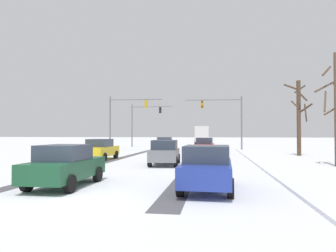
{
  "coord_description": "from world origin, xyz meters",
  "views": [
    {
      "loc": [
        4.57,
        -9.26,
        2.06
      ],
      "look_at": [
        0.0,
        21.12,
        2.8
      ],
      "focal_mm": 32.81,
      "sensor_mm": 36.0,
      "label": 1
    }
  ],
  "objects_px": {
    "traffic_signal_far_left": "(143,118)",
    "bare_tree_sidewalk_near": "(336,106)",
    "car_dark_green_fifth": "(65,165)",
    "traffic_signal_near_right": "(226,113)",
    "car_grey_fourth": "(165,152)",
    "car_white_lead": "(165,144)",
    "car_red_second": "(205,146)",
    "car_blue_sixth": "(207,168)",
    "bus_oncoming": "(202,134)",
    "car_yellow_cab_third": "(100,149)",
    "traffic_signal_near_left": "(124,113)",
    "bare_tree_sidewalk_mid": "(299,115)"
  },
  "relations": [
    {
      "from": "car_red_second",
      "to": "car_grey_fourth",
      "type": "xyz_separation_m",
      "value": [
        -2.26,
        -11.05,
        0.0
      ]
    },
    {
      "from": "traffic_signal_near_left",
      "to": "car_grey_fourth",
      "type": "height_order",
      "value": "traffic_signal_near_left"
    },
    {
      "from": "car_blue_sixth",
      "to": "car_white_lead",
      "type": "bearing_deg",
      "value": 102.79
    },
    {
      "from": "traffic_signal_near_left",
      "to": "car_red_second",
      "type": "relative_size",
      "value": 1.56
    },
    {
      "from": "traffic_signal_near_right",
      "to": "car_grey_fourth",
      "type": "bearing_deg",
      "value": -104.61
    },
    {
      "from": "traffic_signal_far_left",
      "to": "traffic_signal_near_right",
      "type": "bearing_deg",
      "value": -34.08
    },
    {
      "from": "traffic_signal_far_left",
      "to": "car_red_second",
      "type": "xyz_separation_m",
      "value": [
        9.7,
        -14.55,
        -3.63
      ]
    },
    {
      "from": "car_yellow_cab_third",
      "to": "car_dark_green_fifth",
      "type": "xyz_separation_m",
      "value": [
        3.08,
        -11.73,
        0.0
      ]
    },
    {
      "from": "traffic_signal_near_left",
      "to": "car_blue_sixth",
      "type": "relative_size",
      "value": 1.56
    },
    {
      "from": "traffic_signal_far_left",
      "to": "bare_tree_sidewalk_near",
      "type": "xyz_separation_m",
      "value": [
        18.19,
        -24.92,
        -0.68
      ]
    },
    {
      "from": "car_white_lead",
      "to": "car_red_second",
      "type": "relative_size",
      "value": 1.0
    },
    {
      "from": "traffic_signal_far_left",
      "to": "car_yellow_cab_third",
      "type": "xyz_separation_m",
      "value": [
        1.82,
        -22.45,
        -3.63
      ]
    },
    {
      "from": "bare_tree_sidewalk_near",
      "to": "car_blue_sixth",
      "type": "bearing_deg",
      "value": -130.13
    },
    {
      "from": "traffic_signal_near_right",
      "to": "bare_tree_sidewalk_mid",
      "type": "xyz_separation_m",
      "value": [
        6.42,
        -7.42,
        -0.68
      ]
    },
    {
      "from": "car_red_second",
      "to": "car_dark_green_fifth",
      "type": "xyz_separation_m",
      "value": [
        -4.8,
        -19.63,
        0.0
      ]
    },
    {
      "from": "traffic_signal_near_left",
      "to": "bus_oncoming",
      "type": "height_order",
      "value": "traffic_signal_near_left"
    },
    {
      "from": "bare_tree_sidewalk_near",
      "to": "bare_tree_sidewalk_mid",
      "type": "relative_size",
      "value": 1.02
    },
    {
      "from": "car_dark_green_fifth",
      "to": "car_blue_sixth",
      "type": "height_order",
      "value": "same"
    },
    {
      "from": "car_dark_green_fifth",
      "to": "bus_oncoming",
      "type": "xyz_separation_m",
      "value": [
        3.37,
        49.29,
        1.18
      ]
    },
    {
      "from": "bare_tree_sidewalk_mid",
      "to": "bus_oncoming",
      "type": "bearing_deg",
      "value": 108.32
    },
    {
      "from": "car_dark_green_fifth",
      "to": "bus_oncoming",
      "type": "height_order",
      "value": "bus_oncoming"
    },
    {
      "from": "car_dark_green_fifth",
      "to": "car_red_second",
      "type": "bearing_deg",
      "value": 76.27
    },
    {
      "from": "car_blue_sixth",
      "to": "traffic_signal_near_left",
      "type": "bearing_deg",
      "value": 113.17
    },
    {
      "from": "car_yellow_cab_third",
      "to": "bare_tree_sidewalk_mid",
      "type": "relative_size",
      "value": 0.59
    },
    {
      "from": "bare_tree_sidewalk_near",
      "to": "car_dark_green_fifth",
      "type": "bearing_deg",
      "value": -145.13
    },
    {
      "from": "traffic_signal_near_left",
      "to": "car_dark_green_fifth",
      "type": "relative_size",
      "value": 1.59
    },
    {
      "from": "traffic_signal_near_right",
      "to": "bare_tree_sidewalk_near",
      "type": "bearing_deg",
      "value": -69.79
    },
    {
      "from": "traffic_signal_near_right",
      "to": "car_yellow_cab_third",
      "type": "xyz_separation_m",
      "value": [
        -10.18,
        -14.33,
        -3.65
      ]
    },
    {
      "from": "traffic_signal_near_right",
      "to": "car_grey_fourth",
      "type": "xyz_separation_m",
      "value": [
        -4.56,
        -17.48,
        -3.65
      ]
    },
    {
      "from": "traffic_signal_near_right",
      "to": "car_grey_fourth",
      "type": "distance_m",
      "value": 18.43
    },
    {
      "from": "car_red_second",
      "to": "bare_tree_sidewalk_mid",
      "type": "bearing_deg",
      "value": -6.46
    },
    {
      "from": "traffic_signal_near_right",
      "to": "car_dark_green_fifth",
      "type": "xyz_separation_m",
      "value": [
        -7.09,
        -26.06,
        -3.65
      ]
    },
    {
      "from": "car_grey_fourth",
      "to": "car_blue_sixth",
      "type": "height_order",
      "value": "same"
    },
    {
      "from": "traffic_signal_far_left",
      "to": "car_grey_fourth",
      "type": "distance_m",
      "value": 26.91
    },
    {
      "from": "traffic_signal_far_left",
      "to": "bare_tree_sidewalk_mid",
      "type": "bearing_deg",
      "value": -40.14
    },
    {
      "from": "car_dark_green_fifth",
      "to": "bare_tree_sidewalk_mid",
      "type": "height_order",
      "value": "bare_tree_sidewalk_mid"
    },
    {
      "from": "traffic_signal_far_left",
      "to": "car_blue_sixth",
      "type": "height_order",
      "value": "traffic_signal_far_left"
    },
    {
      "from": "car_yellow_cab_third",
      "to": "bare_tree_sidewalk_mid",
      "type": "xyz_separation_m",
      "value": [
        16.6,
        6.92,
        2.98
      ]
    },
    {
      "from": "bare_tree_sidewalk_near",
      "to": "car_yellow_cab_third",
      "type": "bearing_deg",
      "value": 171.41
    },
    {
      "from": "car_red_second",
      "to": "car_yellow_cab_third",
      "type": "xyz_separation_m",
      "value": [
        -7.88,
        -7.9,
        0.0
      ]
    },
    {
      "from": "car_white_lead",
      "to": "car_yellow_cab_third",
      "type": "relative_size",
      "value": 1.01
    },
    {
      "from": "traffic_signal_near_right",
      "to": "bare_tree_sidewalk_mid",
      "type": "height_order",
      "value": "bare_tree_sidewalk_mid"
    },
    {
      "from": "car_yellow_cab_third",
      "to": "car_dark_green_fifth",
      "type": "bearing_deg",
      "value": -75.28
    },
    {
      "from": "car_blue_sixth",
      "to": "traffic_signal_near_right",
      "type": "bearing_deg",
      "value": 86.45
    },
    {
      "from": "car_blue_sixth",
      "to": "bus_oncoming",
      "type": "relative_size",
      "value": 0.38
    },
    {
      "from": "bus_oncoming",
      "to": "bare_tree_sidewalk_mid",
      "type": "height_order",
      "value": "bare_tree_sidewalk_mid"
    },
    {
      "from": "traffic_signal_near_right",
      "to": "bare_tree_sidewalk_near",
      "type": "relative_size",
      "value": 0.95
    },
    {
      "from": "car_grey_fourth",
      "to": "bare_tree_sidewalk_mid",
      "type": "distance_m",
      "value": 15.19
    },
    {
      "from": "car_white_lead",
      "to": "car_dark_green_fifth",
      "type": "relative_size",
      "value": 1.02
    },
    {
      "from": "car_yellow_cab_third",
      "to": "car_blue_sixth",
      "type": "relative_size",
      "value": 0.99
    }
  ]
}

